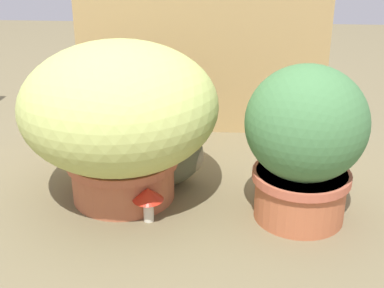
# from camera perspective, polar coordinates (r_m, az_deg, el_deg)

# --- Properties ---
(ground_plane) EXTENTS (6.00, 6.00, 0.00)m
(ground_plane) POSITION_cam_1_polar(r_m,az_deg,el_deg) (1.58, -4.39, -6.36)
(ground_plane) COLOR #6E6244
(cardboard_backdrop) EXTENTS (0.96, 0.03, 0.83)m
(cardboard_backdrop) POSITION_cam_1_polar(r_m,az_deg,el_deg) (1.98, 1.01, 12.76)
(cardboard_backdrop) COLOR tan
(cardboard_backdrop) RESTS_ON ground
(grass_planter) EXTENTS (0.57, 0.57, 0.48)m
(grass_planter) POSITION_cam_1_polar(r_m,az_deg,el_deg) (1.51, -7.91, 3.27)
(grass_planter) COLOR #B05F3D
(grass_planter) RESTS_ON ground
(leafy_planter) EXTENTS (0.33, 0.33, 0.44)m
(leafy_planter) POSITION_cam_1_polar(r_m,az_deg,el_deg) (1.43, 12.23, 0.36)
(leafy_planter) COLOR #B8623D
(leafy_planter) RESTS_ON ground
(cat) EXTENTS (0.39, 0.22, 0.32)m
(cat) POSITION_cam_1_polar(r_m,az_deg,el_deg) (1.62, -2.76, -0.60)
(cat) COLOR #565C43
(cat) RESTS_ON ground
(mushroom_ornament_red) EXTENTS (0.09, 0.09, 0.10)m
(mushroom_ornament_red) POSITION_cam_1_polar(r_m,az_deg,el_deg) (1.45, -4.83, -5.77)
(mushroom_ornament_red) COLOR silver
(mushroom_ornament_red) RESTS_ON ground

